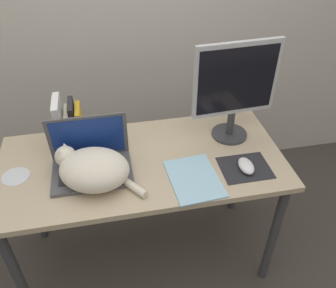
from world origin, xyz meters
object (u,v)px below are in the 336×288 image
(notepad, at_px, (194,179))
(laptop, at_px, (91,161))
(external_monitor, at_px, (235,87))
(cat, at_px, (93,169))
(book_row, at_px, (69,125))
(cd_disc, at_px, (16,176))
(computer_mouse, at_px, (246,166))

(notepad, bearing_deg, laptop, 160.88)
(external_monitor, relative_size, notepad, 1.65)
(cat, xyz_separation_m, notepad, (0.42, -0.07, -0.07))
(laptop, height_order, cat, laptop)
(external_monitor, xyz_separation_m, book_row, (-0.77, 0.09, -0.16))
(laptop, bearing_deg, cd_disc, 176.65)
(cat, relative_size, cd_disc, 3.18)
(laptop, bearing_deg, computer_mouse, -11.19)
(laptop, xyz_separation_m, external_monitor, (0.68, 0.13, 0.22))
(cat, height_order, cd_disc, cat)
(external_monitor, distance_m, computer_mouse, 0.36)
(computer_mouse, distance_m, notepad, 0.24)
(external_monitor, bearing_deg, cd_disc, -173.85)
(laptop, distance_m, cat, 0.08)
(cat, bearing_deg, notepad, -9.28)
(book_row, bearing_deg, computer_mouse, -24.60)
(laptop, bearing_deg, cat, -84.46)
(book_row, bearing_deg, cd_disc, -141.24)
(laptop, height_order, external_monitor, external_monitor)
(computer_mouse, bearing_deg, book_row, 155.40)
(cat, height_order, notepad, cat)
(computer_mouse, relative_size, book_row, 0.45)
(computer_mouse, bearing_deg, laptop, 168.81)
(computer_mouse, relative_size, cd_disc, 0.91)
(cat, xyz_separation_m, book_row, (-0.09, 0.29, 0.03))
(book_row, bearing_deg, notepad, -35.11)
(computer_mouse, bearing_deg, cd_disc, 171.37)
(laptop, relative_size, cat, 0.90)
(cd_disc, bearing_deg, book_row, 38.76)
(notepad, relative_size, cd_disc, 2.45)
(notepad, bearing_deg, cat, 170.72)
(book_row, bearing_deg, cat, -72.07)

